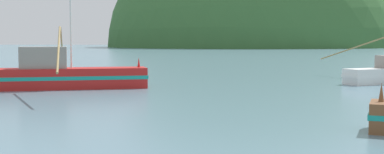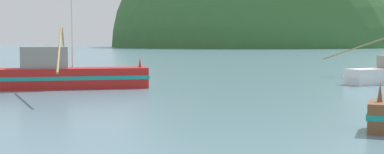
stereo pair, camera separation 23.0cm
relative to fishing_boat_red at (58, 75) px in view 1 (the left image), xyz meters
The scene contains 2 objects.
hill_far_center 188.24m from the fishing_boat_red, 83.62° to the left, with size 117.43×93.94×104.52m, color #386633.
fishing_boat_red is the anchor object (origin of this frame).
Camera 1 is at (-2.15, -2.14, 3.37)m, focal length 49.90 mm.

